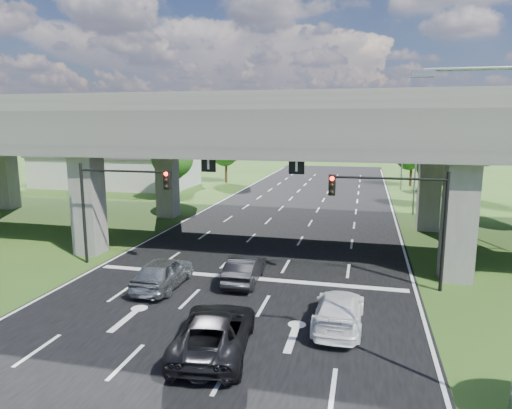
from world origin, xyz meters
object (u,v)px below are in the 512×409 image
at_px(streetlight_far, 412,151).
at_px(car_silver, 163,273).
at_px(signal_left, 115,196).
at_px(streetlight_beyond, 400,143).
at_px(car_white, 339,310).
at_px(signal_right, 399,207).
at_px(car_trailing, 215,332).
at_px(car_dark, 244,269).

height_order(streetlight_far, car_silver, streetlight_far).
xyz_separation_m(signal_left, streetlight_beyond, (17.92, 36.06, 1.66)).
relative_size(streetlight_beyond, car_white, 2.09).
relative_size(streetlight_far, streetlight_beyond, 1.00).
height_order(signal_right, car_silver, signal_right).
bearing_deg(car_trailing, streetlight_beyond, -109.07).
xyz_separation_m(streetlight_far, car_silver, (-13.75, -22.91, -5.03)).
distance_m(signal_left, streetlight_beyond, 40.30).
xyz_separation_m(signal_right, car_dark, (-7.67, -1.11, -3.45)).
distance_m(signal_right, car_trailing, 11.41).
height_order(signal_left, streetlight_beyond, streetlight_beyond).
relative_size(signal_right, car_white, 1.26).
height_order(streetlight_beyond, car_white, streetlight_beyond).
bearing_deg(car_white, car_trailing, 37.62).
height_order(car_silver, car_white, car_silver).
distance_m(signal_left, streetlight_far, 26.95).
relative_size(signal_right, streetlight_far, 0.60).
relative_size(signal_left, car_white, 1.26).
relative_size(streetlight_far, car_dark, 2.32).
bearing_deg(streetlight_beyond, car_silver, -109.46).
relative_size(signal_right, car_dark, 1.39).
distance_m(signal_right, signal_left, 15.65).
bearing_deg(signal_left, car_white, -22.01).
bearing_deg(car_silver, streetlight_far, -121.79).
bearing_deg(car_dark, signal_right, -174.02).
xyz_separation_m(streetlight_beyond, car_trailing, (-9.11, -44.54, -5.06)).
height_order(streetlight_beyond, car_silver, streetlight_beyond).
xyz_separation_m(streetlight_far, car_dark, (-9.95, -21.17, -5.11)).
distance_m(car_dark, car_trailing, 7.42).
bearing_deg(car_trailing, streetlight_far, -115.21).
distance_m(streetlight_far, car_silver, 27.19).
bearing_deg(car_trailing, signal_right, -136.36).
height_order(signal_left, car_white, signal_left).
relative_size(streetlight_far, car_white, 2.09).
bearing_deg(car_white, streetlight_far, -99.65).
height_order(car_dark, car_white, car_dark).
distance_m(streetlight_beyond, car_silver, 41.57).
distance_m(signal_right, car_dark, 8.48).
bearing_deg(signal_left, car_silver, -34.34).
relative_size(streetlight_beyond, car_dark, 2.32).
xyz_separation_m(signal_right, signal_left, (-15.65, 0.00, 0.00)).
distance_m(car_dark, car_white, 6.63).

